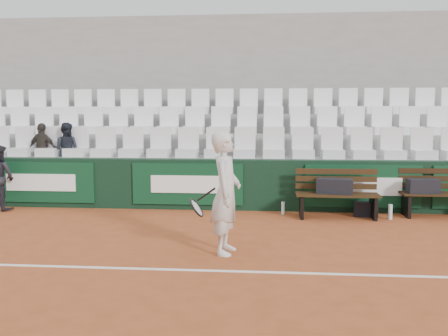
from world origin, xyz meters
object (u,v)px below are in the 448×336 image
(sports_bag_left, at_px, (335,186))
(spectator_b, at_px, (42,129))
(sports_bag_right, at_px, (423,186))
(sports_bag_ground, at_px, (366,209))
(bench_right, at_px, (442,205))
(water_bottle_near, at_px, (283,208))
(tennis_player, at_px, (226,193))
(spectator_c, at_px, (65,129))
(bench_left, at_px, (337,206))
(water_bottle_far, at_px, (390,212))

(sports_bag_left, distance_m, spectator_b, 6.25)
(sports_bag_right, xyz_separation_m, sports_bag_ground, (-1.02, -0.01, -0.45))
(bench_right, relative_size, water_bottle_near, 6.29)
(sports_bag_ground, relative_size, spectator_b, 0.37)
(tennis_player, relative_size, spectator_c, 1.42)
(bench_left, bearing_deg, water_bottle_near, 166.05)
(sports_bag_ground, distance_m, spectator_c, 6.39)
(bench_right, bearing_deg, sports_bag_right, -173.26)
(spectator_c, bearing_deg, sports_bag_ground, 169.78)
(water_bottle_near, relative_size, spectator_b, 0.21)
(water_bottle_near, distance_m, spectator_b, 5.42)
(sports_bag_ground, bearing_deg, sports_bag_left, -162.07)
(sports_bag_left, relative_size, tennis_player, 0.38)
(bench_left, relative_size, sports_bag_right, 2.70)
(tennis_player, distance_m, spectator_c, 5.32)
(bench_right, height_order, sports_bag_left, sports_bag_left)
(water_bottle_far, relative_size, spectator_c, 0.23)
(tennis_player, height_order, spectator_c, spectator_c)
(sports_bag_ground, relative_size, water_bottle_far, 1.58)
(water_bottle_far, relative_size, tennis_player, 0.16)
(bench_left, relative_size, sports_bag_ground, 3.48)
(bench_left, distance_m, tennis_player, 3.17)
(sports_bag_left, bearing_deg, bench_left, -9.44)
(bench_right, xyz_separation_m, spectator_c, (-7.54, 0.92, 1.36))
(bench_right, height_order, spectator_b, spectator_b)
(spectator_b, bearing_deg, spectator_c, -169.14)
(sports_bag_left, distance_m, water_bottle_far, 1.09)
(sports_bag_right, bearing_deg, bench_left, -172.14)
(tennis_player, bearing_deg, sports_bag_right, 38.63)
(bench_right, xyz_separation_m, sports_bag_right, (-0.37, -0.04, 0.35))
(water_bottle_near, xyz_separation_m, water_bottle_far, (1.92, -0.30, 0.02))
(sports_bag_right, relative_size, tennis_player, 0.33)
(water_bottle_near, height_order, spectator_c, spectator_c)
(water_bottle_near, bearing_deg, bench_left, -13.95)
(bench_left, relative_size, sports_bag_left, 2.34)
(bench_left, xyz_separation_m, water_bottle_far, (0.94, -0.06, -0.09))
(tennis_player, bearing_deg, sports_bag_ground, 48.60)
(spectator_b, bearing_deg, water_bottle_near, -179.49)
(sports_bag_left, bearing_deg, bench_right, 7.23)
(water_bottle_far, bearing_deg, sports_bag_left, 176.34)
(spectator_b, distance_m, spectator_c, 0.52)
(sports_bag_right, xyz_separation_m, tennis_player, (-3.42, -2.73, 0.25))
(sports_bag_ground, relative_size, water_bottle_near, 1.81)
(bench_right, xyz_separation_m, water_bottle_near, (-2.93, -0.02, -0.11))
(sports_bag_left, relative_size, sports_bag_ground, 1.48)
(bench_left, xyz_separation_m, spectator_c, (-5.59, 1.18, 1.36))
(bench_right, relative_size, spectator_c, 1.28)
(bench_left, xyz_separation_m, bench_right, (1.95, 0.26, 0.00))
(water_bottle_near, bearing_deg, tennis_player, -107.33)
(sports_bag_right, bearing_deg, water_bottle_far, -156.86)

